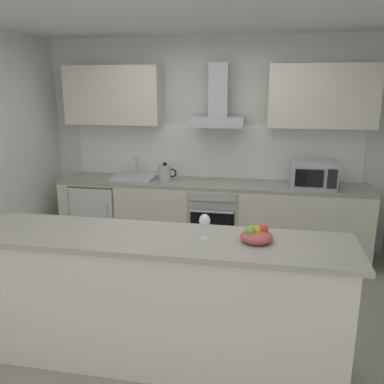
{
  "coord_description": "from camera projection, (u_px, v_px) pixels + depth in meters",
  "views": [
    {
      "loc": [
        0.66,
        -3.14,
        2.01
      ],
      "look_at": [
        -0.02,
        0.49,
        1.05
      ],
      "focal_mm": 37.87,
      "sensor_mm": 36.0,
      "label": 1
    }
  ],
  "objects": [
    {
      "name": "microwave",
      "position": [
        313.0,
        175.0,
        4.56
      ],
      "size": [
        0.5,
        0.38,
        0.3
      ],
      "color": "#B7BABC",
      "rests_on": "counter_back"
    },
    {
      "name": "wall_back",
      "position": [
        215.0,
        145.0,
        5.12
      ],
      "size": [
        5.2,
        0.12,
        2.6
      ],
      "primitive_type": "cube",
      "color": "silver",
      "rests_on": "ground"
    },
    {
      "name": "fruit_bowl",
      "position": [
        256.0,
        236.0,
        2.71
      ],
      "size": [
        0.22,
        0.22,
        0.13
      ],
      "color": "#B24C47",
      "rests_on": "counter_island"
    },
    {
      "name": "oven",
      "position": [
        215.0,
        218.0,
        4.93
      ],
      "size": [
        0.6,
        0.62,
        0.8
      ],
      "color": "slate",
      "rests_on": "ground"
    },
    {
      "name": "wine_glass",
      "position": [
        205.0,
        222.0,
        2.74
      ],
      "size": [
        0.08,
        0.08,
        0.18
      ],
      "color": "silver",
      "rests_on": "counter_island"
    },
    {
      "name": "ceiling",
      "position": [
        183.0,
        2.0,
        2.95
      ],
      "size": [
        5.2,
        4.75,
        0.02
      ],
      "primitive_type": "cube",
      "color": "white"
    },
    {
      "name": "backsplash_tile",
      "position": [
        214.0,
        151.0,
        5.07
      ],
      "size": [
        3.57,
        0.02,
        0.66
      ],
      "primitive_type": "cube",
      "color": "white"
    },
    {
      "name": "kettle",
      "position": [
        165.0,
        173.0,
        4.87
      ],
      "size": [
        0.29,
        0.15,
        0.24
      ],
      "color": "#B7BABC",
      "rests_on": "counter_back"
    },
    {
      "name": "sink",
      "position": [
        134.0,
        177.0,
        5.01
      ],
      "size": [
        0.5,
        0.4,
        0.26
      ],
      "color": "silver",
      "rests_on": "counter_back"
    },
    {
      "name": "counter_back",
      "position": [
        210.0,
        218.0,
        4.97
      ],
      "size": [
        3.7,
        0.6,
        0.9
      ],
      "color": "beige",
      "rests_on": "ground"
    },
    {
      "name": "counter_island",
      "position": [
        158.0,
        300.0,
        2.94
      ],
      "size": [
        2.73,
        0.64,
        1.0
      ],
      "color": "beige",
      "rests_on": "ground"
    },
    {
      "name": "range_hood",
      "position": [
        218.0,
        107.0,
        4.72
      ],
      "size": [
        0.62,
        0.45,
        0.72
      ],
      "color": "#B7BABC"
    },
    {
      "name": "upper_cabinets",
      "position": [
        213.0,
        96.0,
        4.75
      ],
      "size": [
        3.65,
        0.32,
        0.7
      ],
      "color": "beige"
    },
    {
      "name": "ground",
      "position": [
        184.0,
        321.0,
        3.61
      ],
      "size": [
        5.2,
        4.75,
        0.02
      ],
      "primitive_type": "cube",
      "color": "gray"
    },
    {
      "name": "refrigerator",
      "position": [
        101.0,
        214.0,
        5.2
      ],
      "size": [
        0.58,
        0.6,
        0.85
      ],
      "color": "white",
      "rests_on": "ground"
    }
  ]
}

